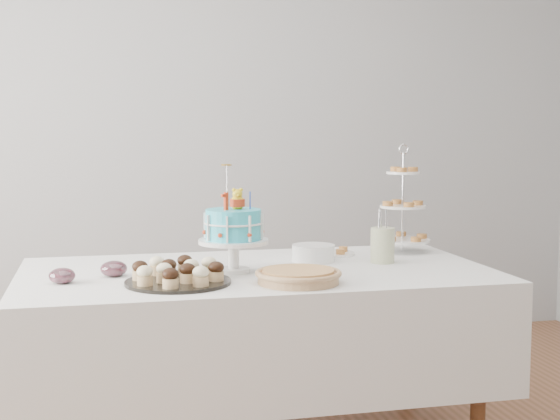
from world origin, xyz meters
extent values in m
cube|color=#9A9D9F|center=(0.00, 2.00, 1.35)|extent=(5.00, 0.04, 2.70)
cube|color=silver|center=(0.00, 0.30, 0.55)|extent=(1.92, 1.02, 0.45)
cylinder|color=brown|center=(0.82, -0.07, 0.34)|extent=(0.06, 0.06, 0.67)
cylinder|color=brown|center=(-0.82, 0.67, 0.34)|extent=(0.06, 0.06, 0.67)
cylinder|color=brown|center=(0.82, 0.67, 0.34)|extent=(0.06, 0.06, 0.67)
cylinder|color=#31BED7|center=(-0.10, 0.26, 0.96)|extent=(0.22, 0.22, 0.12)
torus|color=silver|center=(-0.10, 0.26, 0.97)|extent=(0.24, 0.24, 0.01)
cube|color=red|center=(-0.14, 0.24, 1.06)|extent=(0.02, 0.02, 0.07)
cylinder|color=blue|center=(-0.04, 0.26, 1.06)|extent=(0.01, 0.01, 0.07)
cylinder|color=silver|center=(-0.12, 0.29, 1.11)|extent=(0.00, 0.00, 0.17)
cylinder|color=gold|center=(-0.12, 0.29, 1.20)|extent=(0.04, 0.04, 0.01)
cylinder|color=black|center=(-0.35, 0.08, 0.78)|extent=(0.40, 0.40, 0.01)
ellipsoid|color=black|center=(-0.42, 0.08, 0.83)|extent=(0.06, 0.06, 0.04)
ellipsoid|color=beige|center=(-0.27, 0.08, 0.83)|extent=(0.06, 0.06, 0.04)
cylinder|color=tan|center=(0.10, -0.01, 0.79)|extent=(0.31, 0.31, 0.04)
cylinder|color=#A87341|center=(0.10, -0.01, 0.81)|extent=(0.27, 0.27, 0.02)
torus|color=tan|center=(0.10, -0.01, 0.81)|extent=(0.33, 0.33, 0.02)
cylinder|color=silver|center=(0.76, 0.60, 1.00)|extent=(0.01, 0.01, 0.47)
cylinder|color=white|center=(0.76, 0.60, 0.83)|extent=(0.26, 0.26, 0.01)
cylinder|color=white|center=(0.76, 0.60, 0.98)|extent=(0.21, 0.21, 0.01)
cylinder|color=white|center=(0.76, 0.60, 1.14)|extent=(0.16, 0.16, 0.01)
torus|color=silver|center=(0.76, 0.60, 1.25)|extent=(0.05, 0.01, 0.05)
cylinder|color=white|center=(0.28, 0.44, 0.81)|extent=(0.19, 0.19, 0.07)
cylinder|color=white|center=(0.41, 0.59, 0.78)|extent=(0.22, 0.22, 0.01)
ellipsoid|color=silver|center=(-0.77, 0.18, 0.80)|extent=(0.10, 0.10, 0.06)
cylinder|color=#5D081C|center=(-0.77, 0.18, 0.79)|extent=(0.07, 0.07, 0.03)
ellipsoid|color=silver|center=(-0.58, 0.28, 0.80)|extent=(0.11, 0.11, 0.06)
cylinder|color=#5D081C|center=(-0.58, 0.28, 0.80)|extent=(0.07, 0.07, 0.03)
cylinder|color=silver|center=(0.56, 0.34, 0.85)|extent=(0.10, 0.10, 0.15)
cylinder|color=silver|center=(0.62, 0.35, 0.86)|extent=(0.01, 0.01, 0.08)
camera|label=1|loc=(-0.63, -2.81, 1.35)|focal=50.00mm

